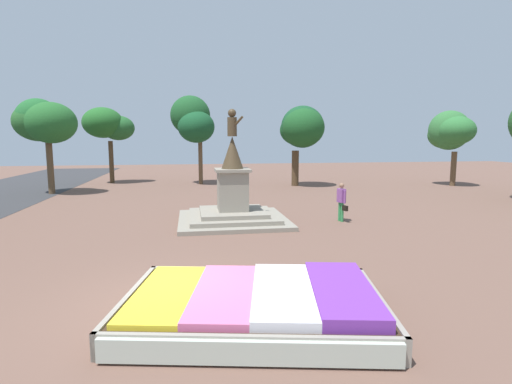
# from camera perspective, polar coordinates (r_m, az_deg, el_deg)

# --- Properties ---
(ground_plane) EXTENTS (95.65, 95.65, 0.00)m
(ground_plane) POSITION_cam_1_polar(r_m,az_deg,el_deg) (9.26, -11.95, -15.03)
(ground_plane) COLOR brown
(flower_planter) EXTENTS (5.63, 4.40, 0.68)m
(flower_planter) POSITION_cam_1_polar(r_m,az_deg,el_deg) (8.17, 0.25, -15.83)
(flower_planter) COLOR #38281C
(flower_planter) RESTS_ON ground_plane
(statue_monument) EXTENTS (4.57, 4.57, 4.77)m
(statue_monument) POSITION_cam_1_polar(r_m,az_deg,el_deg) (17.04, -3.35, -1.47)
(statue_monument) COLOR gray
(statue_monument) RESTS_ON ground_plane
(pedestrian_with_handbag) EXTENTS (0.30, 0.72, 1.66)m
(pedestrian_with_handbag) POSITION_cam_1_polar(r_m,az_deg,el_deg) (17.48, 12.12, -1.12)
(pedestrian_with_handbag) COLOR #338C4C
(pedestrian_with_handbag) RESTS_ON ground_plane
(park_tree_far_left) EXTENTS (3.20, 3.85, 5.95)m
(park_tree_far_left) POSITION_cam_1_polar(r_m,az_deg,el_deg) (30.04, 6.63, 9.01)
(park_tree_far_left) COLOR #4C3823
(park_tree_far_left) RESTS_ON ground_plane
(park_tree_behind_statue) EXTENTS (3.90, 3.14, 5.97)m
(park_tree_behind_statue) POSITION_cam_1_polar(r_m,az_deg,el_deg) (33.93, -20.38, 8.97)
(park_tree_behind_statue) COLOR #4C3823
(park_tree_behind_statue) RESTS_ON ground_plane
(park_tree_far_right) EXTENTS (3.11, 3.51, 5.64)m
(park_tree_far_right) POSITION_cam_1_polar(r_m,az_deg,el_deg) (33.68, 26.01, 7.74)
(park_tree_far_right) COLOR brown
(park_tree_far_right) RESTS_ON ground_plane
(park_tree_mid_canopy) EXTENTS (3.35, 3.69, 6.85)m
(park_tree_mid_canopy) POSITION_cam_1_polar(r_m,az_deg,el_deg) (31.65, -9.00, 10.05)
(park_tree_mid_canopy) COLOR brown
(park_tree_mid_canopy) RESTS_ON ground_plane
(park_tree_distant) EXTENTS (4.01, 3.82, 6.05)m
(park_tree_distant) POSITION_cam_1_polar(r_m,az_deg,el_deg) (28.86, -28.12, 8.84)
(park_tree_distant) COLOR brown
(park_tree_distant) RESTS_ON ground_plane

